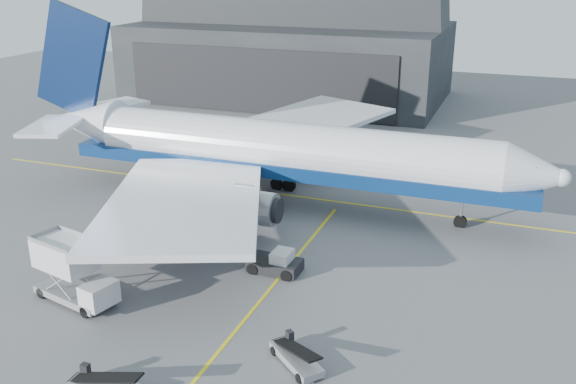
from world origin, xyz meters
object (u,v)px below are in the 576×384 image
at_px(pushback_tug, 276,263).
at_px(catering_truck, 72,272).
at_px(belt_loader_b, 296,357).
at_px(airliner, 270,150).

bearing_deg(pushback_tug, catering_truck, -140.10).
height_order(catering_truck, pushback_tug, catering_truck).
relative_size(pushback_tug, belt_loader_b, 0.99).
distance_m(catering_truck, belt_loader_b, 16.97).
height_order(pushback_tug, belt_loader_b, pushback_tug).
bearing_deg(catering_truck, belt_loader_b, 8.19).
xyz_separation_m(airliner, pushback_tug, (5.98, -13.58, -4.50)).
relative_size(airliner, pushback_tug, 13.14).
bearing_deg(catering_truck, airliner, 89.88).
bearing_deg(belt_loader_b, catering_truck, -144.99).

